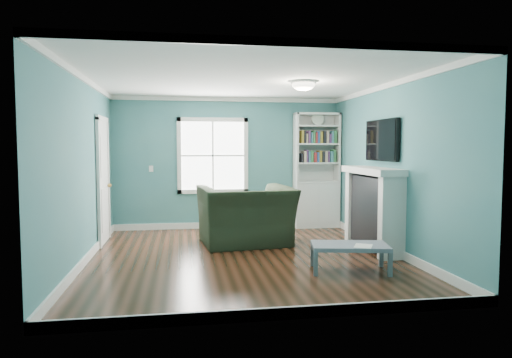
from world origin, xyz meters
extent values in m
plane|color=black|center=(0.00, 0.00, 0.00)|extent=(5.00, 5.00, 0.00)
plane|color=teal|center=(0.00, 2.50, 1.30)|extent=(4.50, 0.00, 4.50)
plane|color=teal|center=(0.00, -2.50, 1.30)|extent=(4.50, 0.00, 4.50)
plane|color=teal|center=(-2.25, 0.00, 1.30)|extent=(0.00, 5.00, 5.00)
plane|color=teal|center=(2.25, 0.00, 1.30)|extent=(0.00, 5.00, 5.00)
plane|color=white|center=(0.00, 0.00, 2.60)|extent=(5.00, 5.00, 0.00)
cube|color=white|center=(0.00, 2.48, 0.06)|extent=(4.50, 0.03, 0.12)
cube|color=white|center=(0.00, -2.48, 0.06)|extent=(4.50, 0.03, 0.12)
cube|color=white|center=(-2.23, 0.00, 0.06)|extent=(0.03, 5.00, 0.12)
cube|color=white|center=(2.23, 0.00, 0.06)|extent=(0.03, 5.00, 0.12)
cube|color=white|center=(0.00, 2.48, 2.56)|extent=(4.50, 0.04, 0.08)
cube|color=white|center=(0.00, -2.48, 2.56)|extent=(4.50, 0.04, 0.08)
cube|color=white|center=(-2.23, 0.00, 2.56)|extent=(0.04, 5.00, 0.08)
cube|color=white|center=(2.23, 0.00, 2.56)|extent=(0.04, 5.00, 0.08)
cube|color=white|center=(-0.30, 2.50, 1.45)|extent=(1.24, 0.01, 1.34)
cube|color=white|center=(-0.96, 2.48, 1.45)|extent=(0.08, 0.06, 1.50)
cube|color=white|center=(0.36, 2.48, 1.45)|extent=(0.08, 0.06, 1.50)
cube|color=white|center=(-0.30, 2.48, 0.74)|extent=(1.40, 0.06, 0.08)
cube|color=white|center=(-0.30, 2.48, 2.16)|extent=(1.40, 0.06, 0.08)
cube|color=white|center=(-0.30, 2.48, 1.45)|extent=(1.24, 0.03, 0.03)
cube|color=white|center=(-0.30, 2.48, 1.45)|extent=(0.03, 0.03, 1.34)
cube|color=silver|center=(1.77, 2.30, 0.45)|extent=(0.90, 0.35, 0.90)
cube|color=silver|center=(1.34, 2.30, 1.60)|extent=(0.04, 0.35, 1.40)
cube|color=silver|center=(2.20, 2.30, 1.60)|extent=(0.04, 0.35, 1.40)
cube|color=silver|center=(1.77, 2.46, 1.60)|extent=(0.90, 0.02, 1.40)
cube|color=silver|center=(1.77, 2.30, 2.28)|extent=(0.90, 0.35, 0.04)
cube|color=silver|center=(1.77, 2.30, 0.92)|extent=(0.84, 0.33, 0.03)
cube|color=silver|center=(1.77, 2.30, 1.30)|extent=(0.84, 0.33, 0.03)
cube|color=silver|center=(1.77, 2.30, 1.68)|extent=(0.84, 0.33, 0.03)
cube|color=silver|center=(1.77, 2.30, 2.04)|extent=(0.84, 0.33, 0.03)
cube|color=black|center=(1.77, 2.28, 1.43)|extent=(0.70, 0.25, 0.22)
cube|color=tan|center=(1.77, 2.28, 1.81)|extent=(0.70, 0.25, 0.22)
cylinder|color=beige|center=(1.77, 2.25, 2.19)|extent=(0.26, 0.06, 0.26)
cube|color=black|center=(2.09, 0.20, 0.60)|extent=(0.30, 1.20, 1.10)
cube|color=black|center=(2.07, 0.20, 0.40)|extent=(0.22, 0.65, 0.70)
cube|color=silver|center=(2.07, -0.47, 0.60)|extent=(0.36, 0.16, 1.20)
cube|color=silver|center=(2.07, 0.87, 0.60)|extent=(0.36, 0.16, 1.20)
cube|color=silver|center=(2.05, 0.20, 1.25)|extent=(0.44, 1.58, 0.10)
cube|color=black|center=(2.20, 0.20, 1.72)|extent=(0.06, 1.10, 0.65)
cube|color=silver|center=(-2.23, 1.40, 1.02)|extent=(0.04, 0.80, 2.05)
cube|color=white|center=(-2.22, 0.95, 1.02)|extent=(0.05, 0.08, 2.13)
cube|color=white|center=(-2.22, 1.85, 1.02)|extent=(0.05, 0.08, 2.13)
cube|color=white|center=(-2.22, 1.40, 2.09)|extent=(0.05, 0.98, 0.08)
sphere|color=#BF8C3F|center=(-2.17, 1.70, 0.95)|extent=(0.07, 0.07, 0.07)
ellipsoid|color=white|center=(0.90, 0.10, 2.54)|extent=(0.34, 0.34, 0.15)
cylinder|color=white|center=(0.90, 0.10, 2.58)|extent=(0.38, 0.38, 0.03)
cube|color=white|center=(-1.50, 2.48, 1.20)|extent=(0.08, 0.01, 0.12)
imported|color=black|center=(0.14, 0.88, 0.65)|extent=(1.57, 1.12, 1.29)
cube|color=#515961|center=(0.75, -1.12, 0.15)|extent=(0.06, 0.06, 0.30)
cube|color=#515961|center=(1.66, -1.31, 0.15)|extent=(0.06, 0.06, 0.30)
cube|color=#515961|center=(0.84, -0.65, 0.15)|extent=(0.06, 0.06, 0.30)
cube|color=#515961|center=(1.75, -0.83, 0.15)|extent=(0.06, 0.06, 0.30)
cube|color=slate|center=(1.25, -0.98, 0.33)|extent=(1.07, 0.72, 0.05)
cube|color=white|center=(1.38, -1.12, 0.36)|extent=(0.32, 0.34, 0.00)
camera|label=1|loc=(-0.89, -6.57, 1.62)|focal=32.00mm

